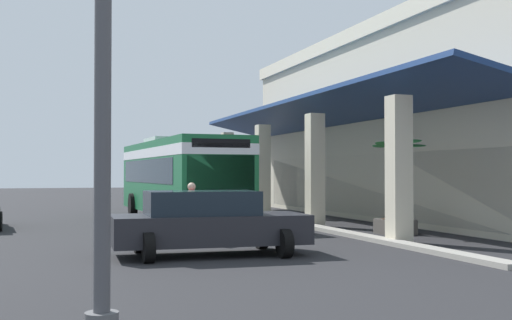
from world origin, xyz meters
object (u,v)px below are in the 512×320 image
object	(u,v)px
potted_palm	(395,213)
parked_sedan_charcoal	(207,222)
transit_bus	(179,174)
pedestrian	(192,209)

from	to	relation	value
potted_palm	parked_sedan_charcoal	bearing A→B (deg)	-64.77
transit_bus	parked_sedan_charcoal	world-z (taller)	transit_bus
parked_sedan_charcoal	pedestrian	world-z (taller)	pedestrian
parked_sedan_charcoal	pedestrian	distance (m)	2.69
transit_bus	parked_sedan_charcoal	xyz separation A→B (m)	(10.91, -1.59, -1.10)
pedestrian	potted_palm	world-z (taller)	potted_palm
transit_bus	pedestrian	distance (m)	8.40
pedestrian	transit_bus	bearing A→B (deg)	170.65
potted_palm	pedestrian	bearing A→B (deg)	-85.54
parked_sedan_charcoal	potted_palm	distance (m)	7.47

